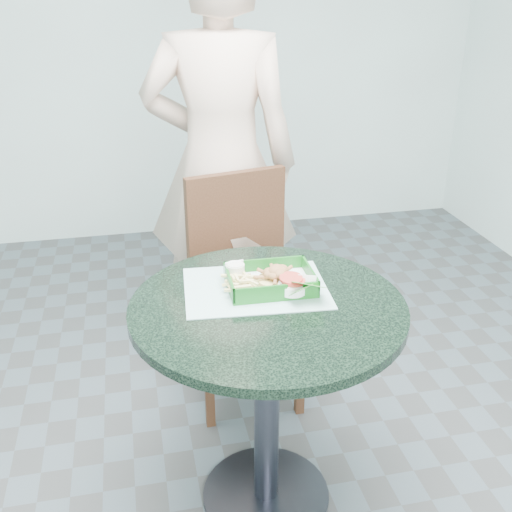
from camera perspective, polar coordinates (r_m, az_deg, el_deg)
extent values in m
cube|color=#303335|center=(2.24, 0.95, -21.87)|extent=(4.00, 5.00, 0.02)
cube|color=silver|center=(4.01, -7.60, 21.42)|extent=(4.00, 0.04, 2.80)
cylinder|color=#2B2D35|center=(2.24, 0.95, -21.70)|extent=(0.44, 0.44, 0.02)
cylinder|color=#2B2D35|center=(1.98, 1.03, -14.35)|extent=(0.08, 0.08, 0.70)
cylinder|color=black|center=(1.78, 1.12, -5.48)|extent=(0.82, 0.82, 0.03)
cube|color=#452A11|center=(2.43, -0.97, -4.22)|extent=(0.43, 0.43, 0.04)
cube|color=#452A11|center=(2.50, -1.90, 2.94)|extent=(0.43, 0.04, 0.46)
cube|color=#452A11|center=(2.38, -4.49, -11.74)|extent=(0.04, 0.04, 0.43)
cube|color=#452A11|center=(2.45, 4.25, -10.65)|extent=(0.04, 0.04, 0.43)
cube|color=#452A11|center=(2.69, -5.61, -7.11)|extent=(0.04, 0.04, 0.43)
cube|color=#452A11|center=(2.74, 2.11, -6.27)|extent=(0.04, 0.04, 0.43)
imported|color=beige|center=(2.54, -3.51, 12.86)|extent=(0.91, 0.71, 2.21)
cube|color=#94BEB9|center=(1.85, -0.04, -3.60)|extent=(0.46, 0.36, 0.00)
cube|color=#115817|center=(1.85, 1.35, -3.40)|extent=(0.26, 0.19, 0.01)
cube|color=white|center=(1.85, 1.35, -3.24)|extent=(0.25, 0.18, 0.00)
cube|color=#115817|center=(1.92, 0.72, -1.43)|extent=(0.26, 0.01, 0.05)
cube|color=#115817|center=(1.76, 2.06, -4.03)|extent=(0.26, 0.01, 0.05)
cube|color=#115817|center=(1.87, 5.15, -2.28)|extent=(0.01, 0.19, 0.05)
cube|color=#115817|center=(1.82, -2.55, -3.07)|extent=(0.01, 0.19, 0.05)
cylinder|color=tan|center=(1.84, 1.89, -2.98)|extent=(0.11, 0.11, 0.02)
cylinder|color=beige|center=(1.86, -2.02, -1.81)|extent=(0.06, 0.06, 0.03)
cylinder|color=silver|center=(1.85, -2.02, -1.35)|extent=(0.05, 0.05, 0.00)
cylinder|color=white|center=(1.80, 3.50, -3.57)|extent=(0.08, 0.08, 0.03)
torus|color=beige|center=(1.79, 3.52, -3.07)|extent=(0.08, 0.08, 0.01)
cylinder|color=#BC392D|center=(1.78, 3.52, -2.82)|extent=(0.07, 0.07, 0.01)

